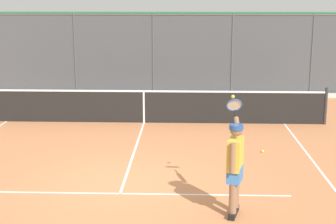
{
  "coord_description": "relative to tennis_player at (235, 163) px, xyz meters",
  "views": [
    {
      "loc": [
        -1.21,
        9.34,
        3.61
      ],
      "look_at": [
        -0.82,
        -1.77,
        1.05
      ],
      "focal_mm": 53.92,
      "sensor_mm": 36.0,
      "label": 1
    }
  ],
  "objects": [
    {
      "name": "fence_backdrop",
      "position": [
        2.04,
        -11.13,
        0.59
      ],
      "size": [
        20.34,
        1.37,
        3.04
      ],
      "color": "#474C51",
      "rests_on": "ground"
    },
    {
      "name": "ground_plane",
      "position": [
        2.04,
        -1.37,
        -0.91
      ],
      "size": [
        60.0,
        60.0,
        0.0
      ],
      "primitive_type": "plane",
      "color": "#C67A4C"
    },
    {
      "name": "tennis_net",
      "position": [
        2.04,
        -6.3,
        -0.42
      ],
      "size": [
        10.55,
        0.09,
        1.07
      ],
      "color": "#2D2D2D",
      "rests_on": "ground"
    },
    {
      "name": "tennis_ball_near_baseline",
      "position": [
        -1.01,
        -3.51,
        -0.88
      ],
      "size": [
        0.07,
        0.07,
        0.07
      ],
      "primitive_type": "sphere",
      "color": "#D6E042",
      "rests_on": "ground"
    },
    {
      "name": "court_line_markings",
      "position": [
        2.04,
        -0.55,
        -0.91
      ],
      "size": [
        8.21,
        9.95,
        0.01
      ],
      "color": "white",
      "rests_on": "ground"
    },
    {
      "name": "tennis_player",
      "position": [
        0.0,
        0.0,
        0.0
      ],
      "size": [
        0.35,
        1.36,
        1.87
      ],
      "rotation": [
        0.0,
        0.0,
        -1.84
      ],
      "color": "black",
      "rests_on": "ground"
    }
  ]
}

